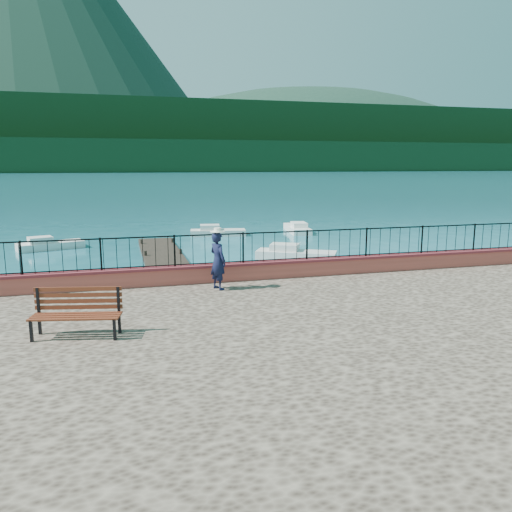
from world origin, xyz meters
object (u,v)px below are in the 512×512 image
boat_0 (138,285)px  boat_5 (297,226)px  person (218,261)px  park_bench (77,323)px  boat_3 (50,242)px  boat_4 (218,230)px  boat_1 (296,251)px

boat_0 → boat_5: 19.42m
boat_5 → person: bearing=162.4°
park_bench → boat_3: park_bench is taller
person → boat_4: 19.80m
park_bench → boat_4: bearing=83.8°
person → boat_5: size_ratio=0.41×
park_bench → boat_4: 23.93m
park_bench → person: bearing=53.4°
boat_1 → boat_5: bearing=98.6°
park_bench → boat_1: 16.50m
park_bench → boat_5: size_ratio=0.47×
person → boat_4: (3.81, 19.35, -1.67)m
person → boat_4: person is taller
park_bench → person: person is taller
boat_4 → boat_5: 6.00m
person → boat_3: size_ratio=0.48×
park_bench → boat_5: 26.79m
park_bench → boat_3: 20.07m
person → boat_5: 22.11m
boat_1 → boat_3: (-12.82, 6.68, 0.00)m
boat_3 → boat_5: bearing=-7.8°
boat_1 → boat_3: 14.46m
boat_0 → boat_4: 16.03m
person → boat_3: bearing=-2.3°
boat_3 → boat_4: (10.52, 2.83, 0.00)m
boat_0 → boat_5: size_ratio=0.98×
person → boat_4: size_ratio=0.46×
boat_3 → person: bearing=-86.7°
park_bench → boat_0: (1.57, 7.81, -1.11)m
boat_5 → boat_1: bearing=168.3°
boat_3 → boat_1: bearing=-46.4°
boat_3 → boat_0: bearing=-88.4°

